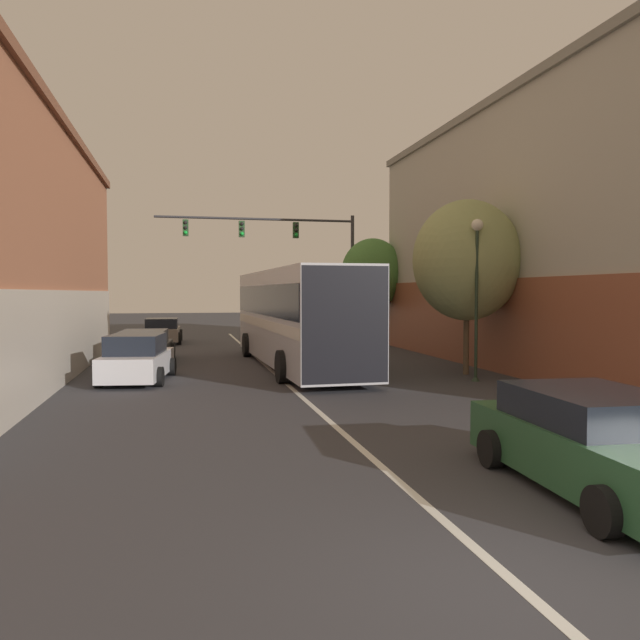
{
  "coord_description": "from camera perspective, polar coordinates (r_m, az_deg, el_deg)",
  "views": [
    {
      "loc": [
        -3.04,
        -5.08,
        2.74
      ],
      "look_at": [
        1.48,
        15.31,
        1.81
      ],
      "focal_mm": 35.0,
      "sensor_mm": 36.0,
      "label": 1
    }
  ],
  "objects": [
    {
      "name": "building_right_storefront",
      "position": [
        24.82,
        21.69,
        7.29
      ],
      "size": [
        6.99,
        21.1,
        9.52
      ],
      "color": "#B7B2A3",
      "rests_on": "ground_plane"
    },
    {
      "name": "street_tree_far",
      "position": [
        32.17,
        4.83,
        4.27
      ],
      "size": [
        3.25,
        2.92,
        5.51
      ],
      "color": "#4C3823",
      "rests_on": "ground_plane"
    },
    {
      "name": "bus",
      "position": [
        22.91,
        -2.27,
        0.63
      ],
      "size": [
        3.1,
        13.01,
        3.52
      ],
      "rotation": [
        0.0,
        0.0,
        1.6
      ],
      "color": "#B7B7BC",
      "rests_on": "ground_plane"
    },
    {
      "name": "street_tree_near",
      "position": [
        21.32,
        13.29,
        5.33
      ],
      "size": [
        3.64,
        3.27,
        5.8
      ],
      "color": "brown",
      "rests_on": "ground_plane"
    },
    {
      "name": "hatchback_foreground",
      "position": [
        9.53,
        24.27,
        -10.29
      ],
      "size": [
        2.28,
        4.64,
        1.37
      ],
      "rotation": [
        0.0,
        0.0,
        1.53
      ],
      "color": "#285633",
      "rests_on": "ground_plane"
    },
    {
      "name": "street_lamp",
      "position": [
        19.72,
        14.13,
        3.7
      ],
      "size": [
        0.37,
        0.37,
        4.98
      ],
      "color": "#233323",
      "rests_on": "ground_plane"
    },
    {
      "name": "ground_plane",
      "position": [
        6.52,
        18.05,
        -22.41
      ],
      "size": [
        160.0,
        160.0,
        0.0
      ],
      "primitive_type": "plane",
      "color": "#38383D"
    },
    {
      "name": "parked_car_left_near",
      "position": [
        20.01,
        -16.38,
        -3.46
      ],
      "size": [
        2.32,
        4.16,
        1.46
      ],
      "rotation": [
        0.0,
        0.0,
        1.44
      ],
      "color": "silver",
      "rests_on": "ground_plane"
    },
    {
      "name": "lane_center_line",
      "position": [
        20.66,
        -3.95,
        -5.07
      ],
      "size": [
        0.14,
        42.35,
        0.01
      ],
      "color": "silver",
      "rests_on": "ground_plane"
    },
    {
      "name": "parked_car_left_mid",
      "position": [
        34.66,
        -14.22,
        -0.99
      ],
      "size": [
        2.13,
        4.25,
        1.35
      ],
      "rotation": [
        0.0,
        0.0,
        1.55
      ],
      "color": "slate",
      "rests_on": "ground_plane"
    },
    {
      "name": "traffic_signal_gantry",
      "position": [
        31.95,
        -2.91,
        6.73
      ],
      "size": [
        10.08,
        0.36,
        6.73
      ],
      "color": "#333338",
      "rests_on": "ground_plane"
    },
    {
      "name": "parked_car_left_far",
      "position": [
        25.35,
        -15.75,
        -2.37
      ],
      "size": [
        2.31,
        4.76,
        1.26
      ],
      "rotation": [
        0.0,
        0.0,
        1.51
      ],
      "color": "black",
      "rests_on": "ground_plane"
    }
  ]
}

